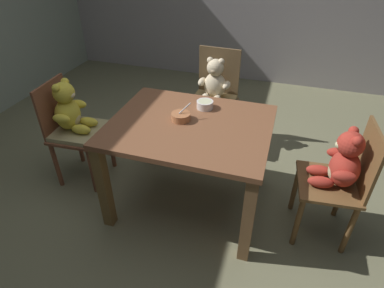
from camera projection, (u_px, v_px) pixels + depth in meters
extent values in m
cube|color=#737153|center=(190.00, 202.00, 2.54)|extent=(5.20, 5.20, 0.04)
cube|color=brown|center=(190.00, 126.00, 2.14)|extent=(1.07, 0.87, 0.04)
cube|color=brown|center=(104.00, 188.00, 2.16)|extent=(0.07, 0.07, 0.67)
cube|color=brown|center=(248.00, 221.00, 1.92)|extent=(0.07, 0.07, 0.67)
cube|color=brown|center=(150.00, 130.00, 2.76)|extent=(0.07, 0.07, 0.67)
cube|color=brown|center=(264.00, 150.00, 2.52)|extent=(0.07, 0.07, 0.67)
cube|color=brown|center=(328.00, 183.00, 2.06)|extent=(0.41, 0.43, 0.02)
cube|color=brown|center=(368.00, 160.00, 1.91)|extent=(0.05, 0.37, 0.41)
cylinder|color=brown|center=(295.00, 188.00, 2.35)|extent=(0.04, 0.04, 0.41)
cylinder|color=brown|center=(298.00, 222.00, 2.08)|extent=(0.04, 0.04, 0.41)
cylinder|color=brown|center=(341.00, 194.00, 2.29)|extent=(0.04, 0.04, 0.41)
cylinder|color=brown|center=(349.00, 230.00, 2.02)|extent=(0.04, 0.04, 0.41)
ellipsoid|color=#AA3126|center=(344.00, 168.00, 1.98)|extent=(0.20, 0.23, 0.24)
ellipsoid|color=#C5C090|center=(334.00, 169.00, 1.99)|extent=(0.07, 0.12, 0.15)
sphere|color=#AA3126|center=(351.00, 144.00, 1.87)|extent=(0.16, 0.16, 0.16)
ellipsoid|color=#C5C090|center=(340.00, 145.00, 1.89)|extent=(0.06, 0.07, 0.05)
sphere|color=#AA3126|center=(354.00, 131.00, 1.88)|extent=(0.06, 0.06, 0.06)
sphere|color=#AA3126|center=(357.00, 141.00, 1.80)|extent=(0.06, 0.06, 0.06)
ellipsoid|color=#AA3126|center=(338.00, 153.00, 2.06)|extent=(0.14, 0.08, 0.07)
ellipsoid|color=#AA3126|center=(344.00, 176.00, 1.87)|extent=(0.14, 0.08, 0.07)
ellipsoid|color=#AA3126|center=(319.00, 171.00, 2.09)|extent=(0.16, 0.09, 0.07)
ellipsoid|color=#AA3126|center=(321.00, 182.00, 2.00)|extent=(0.16, 0.09, 0.07)
cube|color=brown|center=(212.00, 105.00, 2.96)|extent=(0.44, 0.42, 0.02)
cube|color=brown|center=(219.00, 72.00, 2.97)|extent=(0.39, 0.04, 0.46)
cylinder|color=brown|center=(187.00, 131.00, 3.00)|extent=(0.04, 0.04, 0.41)
cylinder|color=brown|center=(224.00, 138.00, 2.89)|extent=(0.04, 0.04, 0.41)
cylinder|color=brown|center=(199.00, 114.00, 3.26)|extent=(0.04, 0.04, 0.41)
cylinder|color=brown|center=(234.00, 120.00, 3.16)|extent=(0.04, 0.04, 0.41)
cube|color=tan|center=(212.00, 102.00, 2.94)|extent=(0.40, 0.39, 0.04)
ellipsoid|color=beige|center=(215.00, 85.00, 2.92)|extent=(0.21, 0.18, 0.23)
ellipsoid|color=#D6B88E|center=(213.00, 89.00, 2.88)|extent=(0.11, 0.07, 0.14)
sphere|color=beige|center=(215.00, 68.00, 2.81)|extent=(0.15, 0.15, 0.15)
ellipsoid|color=#D6B88E|center=(214.00, 71.00, 2.78)|extent=(0.06, 0.06, 0.05)
sphere|color=beige|center=(210.00, 60.00, 2.80)|extent=(0.06, 0.06, 0.06)
sphere|color=beige|center=(222.00, 62.00, 2.77)|extent=(0.06, 0.06, 0.06)
ellipsoid|color=beige|center=(202.00, 82.00, 2.91)|extent=(0.07, 0.14, 0.07)
ellipsoid|color=beige|center=(227.00, 85.00, 2.85)|extent=(0.07, 0.14, 0.07)
ellipsoid|color=beige|center=(205.00, 98.00, 2.89)|extent=(0.08, 0.16, 0.07)
ellipsoid|color=beige|center=(217.00, 100.00, 2.85)|extent=(0.08, 0.16, 0.07)
cube|color=brown|center=(80.00, 134.00, 2.55)|extent=(0.40, 0.42, 0.02)
cube|color=brown|center=(53.00, 107.00, 2.46)|extent=(0.04, 0.37, 0.41)
cylinder|color=brown|center=(92.00, 171.00, 2.51)|extent=(0.04, 0.04, 0.41)
cylinder|color=brown|center=(111.00, 147.00, 2.78)|extent=(0.04, 0.04, 0.41)
cylinder|color=brown|center=(57.00, 165.00, 2.57)|extent=(0.04, 0.04, 0.41)
cylinder|color=brown|center=(79.00, 142.00, 2.84)|extent=(0.04, 0.04, 0.41)
cube|color=tan|center=(79.00, 130.00, 2.53)|extent=(0.37, 0.39, 0.04)
ellipsoid|color=gold|center=(68.00, 114.00, 2.47)|extent=(0.19, 0.22, 0.24)
ellipsoid|color=beige|center=(75.00, 116.00, 2.46)|extent=(0.07, 0.12, 0.15)
sphere|color=gold|center=(64.00, 93.00, 2.36)|extent=(0.16, 0.16, 0.16)
ellipsoid|color=beige|center=(71.00, 95.00, 2.36)|extent=(0.06, 0.07, 0.05)
sphere|color=gold|center=(56.00, 88.00, 2.29)|extent=(0.06, 0.06, 0.06)
sphere|color=gold|center=(65.00, 82.00, 2.38)|extent=(0.06, 0.06, 0.06)
ellipsoid|color=gold|center=(61.00, 119.00, 2.35)|extent=(0.14, 0.08, 0.07)
ellipsoid|color=gold|center=(78.00, 104.00, 2.54)|extent=(0.14, 0.08, 0.07)
ellipsoid|color=gold|center=(81.00, 129.00, 2.44)|extent=(0.16, 0.08, 0.07)
ellipsoid|color=gold|center=(89.00, 122.00, 2.54)|extent=(0.16, 0.08, 0.07)
cylinder|color=white|center=(205.00, 105.00, 2.29)|extent=(0.12, 0.12, 0.06)
cylinder|color=white|center=(205.00, 107.00, 2.31)|extent=(0.07, 0.07, 0.01)
cylinder|color=beige|center=(205.00, 102.00, 2.28)|extent=(0.10, 0.10, 0.01)
cylinder|color=#B56F44|center=(181.00, 117.00, 2.16)|extent=(0.13, 0.13, 0.05)
cylinder|color=#B56F44|center=(181.00, 119.00, 2.17)|extent=(0.07, 0.07, 0.01)
cylinder|color=beige|center=(181.00, 114.00, 2.14)|extent=(0.11, 0.11, 0.01)
cylinder|color=#BCBCC1|center=(185.00, 108.00, 2.13)|extent=(0.07, 0.07, 0.07)
ellipsoid|color=#BCBCC1|center=(180.00, 115.00, 2.14)|extent=(0.04, 0.04, 0.01)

